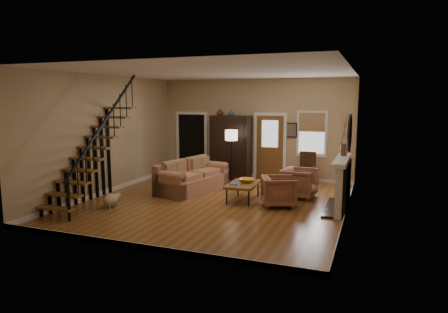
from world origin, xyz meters
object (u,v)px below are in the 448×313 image
(armchair_right, at_px, (299,183))
(floor_lamp, at_px, (231,157))
(coffee_table, at_px, (243,192))
(side_chair, at_px, (306,169))
(sofa, at_px, (192,177))
(armchair_left, at_px, (279,191))
(armoire, at_px, (231,147))

(armchair_right, xyz_separation_m, floor_lamp, (-2.31, 0.99, 0.45))
(coffee_table, distance_m, side_chair, 2.81)
(sofa, distance_m, side_chair, 3.56)
(floor_lamp, xyz_separation_m, side_chair, (2.22, 0.66, -0.34))
(sofa, relative_size, armchair_left, 2.77)
(side_chair, bearing_deg, armoire, 175.52)
(armchair_right, distance_m, floor_lamp, 2.55)
(sofa, height_order, armchair_right, sofa)
(armoire, height_order, floor_lamp, armoire)
(sofa, height_order, floor_lamp, floor_lamp)
(armchair_right, bearing_deg, sofa, 102.16)
(armoire, relative_size, coffee_table, 1.73)
(sofa, bearing_deg, armchair_right, 19.20)
(armchair_right, bearing_deg, coffee_table, 128.00)
(side_chair, bearing_deg, armchair_right, -87.05)
(armoire, relative_size, armchair_right, 2.39)
(sofa, bearing_deg, floor_lamp, 75.03)
(armoire, xyz_separation_m, armchair_right, (2.63, -1.85, -0.65))
(armchair_left, height_order, floor_lamp, floor_lamp)
(sofa, relative_size, armchair_right, 2.62)
(side_chair, bearing_deg, floor_lamp, -163.43)
(armoire, bearing_deg, coffee_table, -64.06)
(armchair_right, bearing_deg, armoire, 59.91)
(sofa, xyz_separation_m, armchair_right, (3.00, 0.38, -0.03))
(coffee_table, height_order, armchair_right, armchair_right)
(coffee_table, bearing_deg, sofa, 164.17)
(armoire, xyz_separation_m, armchair_left, (2.31, -2.90, -0.67))
(sofa, height_order, side_chair, side_chair)
(armoire, bearing_deg, armchair_right, -35.04)
(armoire, height_order, armchair_left, armoire)
(sofa, height_order, coffee_table, sofa)
(floor_lamp, bearing_deg, coffee_table, -61.74)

